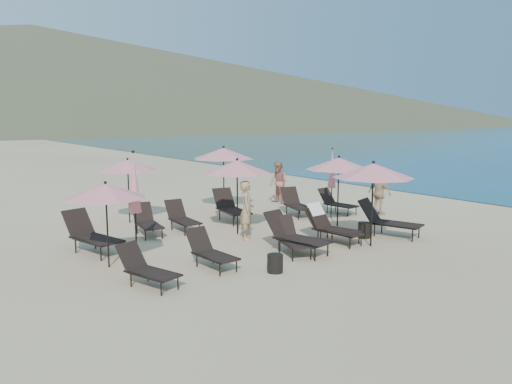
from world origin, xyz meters
TOP-DOWN VIEW (x-y plane):
  - ground at (0.00, 0.00)m, footprint 800.00×800.00m
  - volcanic_headland at (71.37, 302.62)m, footprint 690.00×690.00m
  - lounger_0 at (-5.26, 0.08)m, footprint 0.97×1.56m
  - lounger_1 at (-3.50, 0.42)m, footprint 0.66×1.52m
  - lounger_2 at (-1.07, 0.23)m, footprint 1.04×1.89m
  - lounger_3 at (-1.18, 0.25)m, footprint 1.04×1.65m
  - lounger_4 at (0.49, 0.49)m, footprint 0.79×1.74m
  - lounger_5 at (2.36, 0.03)m, footprint 1.23×1.95m
  - lounger_6 at (-5.33, 3.36)m, footprint 1.13×1.96m
  - lounger_7 at (-3.33, 4.38)m, footprint 0.83×1.63m
  - lounger_8 at (-2.23, 4.26)m, footprint 0.68×1.59m
  - lounger_9 at (-0.22, 4.57)m, footprint 0.96×1.90m
  - lounger_10 at (2.22, 4.00)m, footprint 1.05×1.76m
  - lounger_11 at (3.70, 3.45)m, footprint 0.73×1.57m
  - lounger_12 at (0.53, 0.55)m, footprint 1.02×1.74m
  - umbrella_open_0 at (-5.42, 1.84)m, footprint 1.90×1.90m
  - umbrella_open_1 at (-1.10, 2.84)m, footprint 2.14×2.14m
  - umbrella_open_2 at (2.15, 1.87)m, footprint 2.13×2.13m
  - umbrella_open_3 at (-3.10, 6.32)m, footprint 2.02×2.02m
  - umbrella_open_4 at (0.56, 6.20)m, footprint 2.28×2.28m
  - umbrella_open_5 at (1.05, -0.49)m, footprint 2.18×2.18m
  - umbrella_closed_0 at (2.99, 3.02)m, footprint 0.29×0.29m
  - umbrella_closed_1 at (-4.57, 2.23)m, footprint 0.32×0.32m
  - side_table_0 at (-2.51, -0.77)m, footprint 0.37×0.37m
  - side_table_1 at (1.62, 0.26)m, footprint 0.36×0.36m
  - beachgoer_a at (-1.24, 2.16)m, footprint 0.70×0.74m
  - beachgoer_b at (3.27, 6.34)m, footprint 0.69×0.87m
  - beachgoer_c at (4.70, 2.31)m, footprint 0.47×0.96m

SIDE VIEW (x-z plane):
  - ground at x=0.00m, z-range 0.00..0.00m
  - side_table_0 at x=-2.51m, z-range 0.00..0.42m
  - side_table_1 at x=1.62m, z-range 0.00..0.46m
  - lounger_0 at x=-5.26m, z-range -0.03..0.82m
  - lounger_1 at x=-3.50m, z-range -0.03..0.83m
  - lounger_11 at x=3.70m, z-range -0.03..0.84m
  - lounger_3 at x=-1.18m, z-range -0.03..0.86m
  - lounger_7 at x=-3.33m, z-range -0.03..0.86m
  - lounger_8 at x=-2.23m, z-range -0.03..0.86m
  - lounger_12 at x=0.53m, z-range -0.03..0.91m
  - lounger_10 at x=2.22m, z-range -0.03..0.92m
  - lounger_2 at x=-1.07m, z-range -0.03..0.99m
  - lounger_9 at x=-0.22m, z-range -0.03..1.01m
  - lounger_5 at x=2.36m, z-range -0.03..1.01m
  - lounger_6 at x=-5.33m, z-range -0.03..1.03m
  - lounger_4 at x=0.49m, z-range -0.02..1.02m
  - beachgoer_c at x=4.70m, z-range 0.00..1.58m
  - beachgoer_a at x=-1.24m, z-range 0.00..1.71m
  - beachgoer_b at x=3.27m, z-range 0.00..1.72m
  - umbrella_closed_0 at x=2.99m, z-range 0.48..2.93m
  - umbrella_open_0 at x=-5.42m, z-range 0.79..2.83m
  - umbrella_closed_1 at x=-4.57m, z-range 0.53..3.23m
  - umbrella_open_3 at x=-3.10m, z-range 0.84..3.01m
  - umbrella_open_2 at x=2.15m, z-range 0.88..3.17m
  - umbrella_open_1 at x=-1.10m, z-range 0.88..3.19m
  - umbrella_open_5 at x=1.05m, z-range 0.90..3.25m
  - umbrella_open_4 at x=0.56m, z-range 0.94..3.40m
  - volcanic_headland at x=71.37m, z-range -1.01..53.99m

